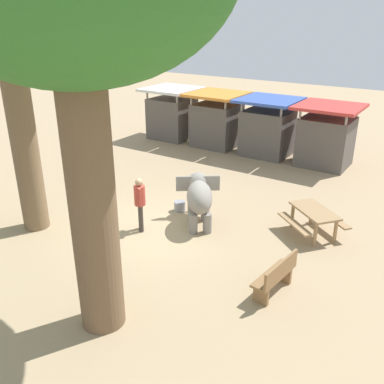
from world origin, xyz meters
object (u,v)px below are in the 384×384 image
at_px(market_stall_white, 172,116).
at_px(feed_bucket, 180,206).
at_px(person_handler, 140,201).
at_px(wooden_bench, 276,275).
at_px(elephant, 199,196).
at_px(market_stall_red, 326,139).
at_px(market_stall_blue, 267,130).
at_px(picnic_table_far, 314,216).
at_px(market_stall_orange, 217,122).

distance_m(market_stall_white, feed_bucket, 8.88).
height_order(person_handler, wooden_bench, person_handler).
height_order(person_handler, market_stall_white, market_stall_white).
relative_size(elephant, market_stall_red, 0.76).
bearing_deg(market_stall_blue, market_stall_white, 180.00).
distance_m(market_stall_blue, feed_bucket, 7.09).
bearing_deg(picnic_table_far, market_stall_orange, -3.52).
xyz_separation_m(market_stall_blue, market_stall_red, (2.60, 0.00, 0.00)).
relative_size(person_handler, picnic_table_far, 0.77).
xyz_separation_m(elephant, picnic_table_far, (3.11, 1.19, -0.30)).
height_order(elephant, person_handler, person_handler).
distance_m(wooden_bench, market_stall_orange, 11.78).
bearing_deg(market_stall_blue, feed_bucket, -88.80).
distance_m(wooden_bench, picnic_table_far, 3.20).
distance_m(person_handler, market_stall_red, 9.12).
height_order(elephant, picnic_table_far, elephant).
relative_size(elephant, picnic_table_far, 0.91).
height_order(wooden_bench, market_stall_blue, market_stall_blue).
relative_size(market_stall_white, feed_bucket, 7.00).
relative_size(picnic_table_far, feed_bucket, 5.82).
bearing_deg(wooden_bench, picnic_table_far, 10.00).
height_order(picnic_table_far, market_stall_blue, market_stall_blue).
relative_size(market_stall_red, feed_bucket, 7.00).
relative_size(elephant, person_handler, 1.18).
height_order(person_handler, market_stall_orange, market_stall_orange).
height_order(market_stall_blue, feed_bucket, market_stall_blue).
relative_size(market_stall_blue, feed_bucket, 7.00).
bearing_deg(person_handler, elephant, 6.76).
relative_size(picnic_table_far, market_stall_red, 0.83).
height_order(person_handler, market_stall_blue, market_stall_blue).
xyz_separation_m(market_stall_white, market_stall_orange, (2.60, 0.00, 0.00)).
height_order(market_stall_blue, market_stall_red, same).
bearing_deg(market_stall_white, elephant, -49.47).
distance_m(wooden_bench, market_stall_white, 13.50).
distance_m(person_handler, picnic_table_far, 4.97).
bearing_deg(wooden_bench, feed_bucket, 67.10).
bearing_deg(market_stall_red, person_handler, -106.81).
bearing_deg(market_stall_blue, picnic_table_far, -55.68).
height_order(person_handler, market_stall_red, market_stall_red).
relative_size(market_stall_white, market_stall_blue, 1.00).
bearing_deg(wooden_bench, market_stall_red, 17.31).
height_order(elephant, feed_bucket, elephant).
distance_m(elephant, feed_bucket, 1.29).
bearing_deg(picnic_table_far, market_stall_blue, -16.95).
height_order(picnic_table_far, market_stall_white, market_stall_white).
distance_m(wooden_bench, market_stall_red, 9.62).
height_order(wooden_bench, market_stall_white, market_stall_white).
height_order(elephant, market_stall_white, market_stall_white).
relative_size(person_handler, market_stall_white, 0.64).
bearing_deg(person_handler, wooden_bench, -50.27).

